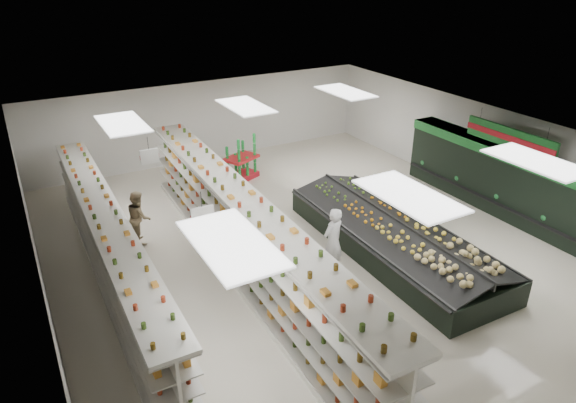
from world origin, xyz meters
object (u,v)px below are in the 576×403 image
gondola_center (243,239)px  shopper_background (139,217)px  soda_endcap (241,160)px  gondola_left (110,250)px  produce_island (393,236)px  shopper_main (333,241)px

gondola_center → shopper_background: gondola_center is taller
gondola_center → soda_endcap: gondola_center is taller
gondola_left → gondola_center: size_ratio=0.88×
gondola_left → gondola_center: 3.38m
produce_island → shopper_main: shopper_main is taller
soda_endcap → shopper_main: shopper_main is taller
gondola_center → shopper_background: bearing=123.8°
produce_island → shopper_main: size_ratio=3.92×
gondola_left → soda_endcap: 7.32m
produce_island → soda_endcap: (-1.51, 6.93, 0.26)m
produce_island → shopper_background: 7.31m
shopper_main → shopper_background: 5.73m
gondola_center → soda_endcap: (2.64, 5.91, -0.29)m
gondola_center → produce_island: 4.30m
gondola_left → soda_endcap: bearing=39.0°
shopper_background → produce_island: bearing=-118.7°
gondola_center → shopper_main: 2.33m
produce_island → shopper_background: bearing=146.2°
gondola_left → produce_island: gondola_left is taller
soda_endcap → shopper_background: size_ratio=0.98×
gondola_center → shopper_main: gondola_center is taller
gondola_center → gondola_left: bearing=158.0°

